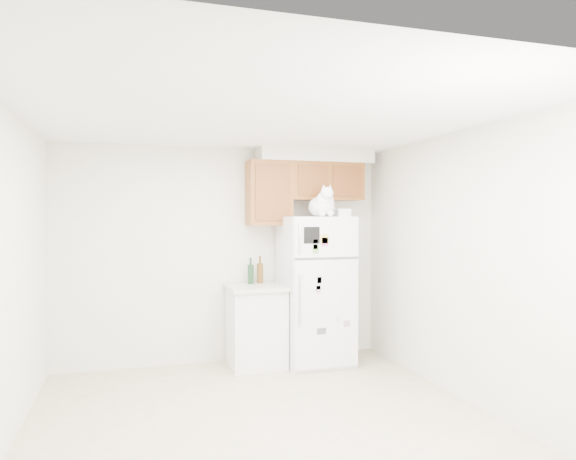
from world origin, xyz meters
name	(u,v)px	position (x,y,z in m)	size (l,w,h in m)	color
ground_plane	(267,427)	(0.00, 0.00, -0.01)	(3.80, 4.00, 0.01)	beige
room_shell	(273,219)	(0.12, 0.24, 1.67)	(3.84, 4.04, 2.52)	silver
refrigerator	(315,290)	(1.00, 1.61, 0.85)	(0.76, 0.78, 1.70)	white
base_counter	(256,326)	(0.31, 1.68, 0.46)	(0.64, 0.64, 0.92)	white
cat	(323,205)	(1.04, 1.48, 1.84)	(0.35, 0.51, 0.36)	white
storage_box_back	(329,213)	(1.20, 1.70, 1.75)	(0.18, 0.13, 0.10)	white
storage_box_front	(343,213)	(1.28, 1.45, 1.74)	(0.15, 0.11, 0.09)	white
bottle_green	(251,271)	(0.28, 1.84, 1.07)	(0.07, 0.07, 0.31)	#19381E
bottle_amber	(260,270)	(0.40, 1.87, 1.08)	(0.07, 0.07, 0.32)	#593814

